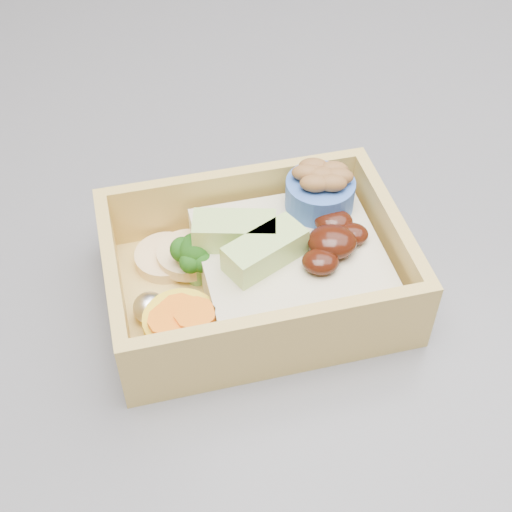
{
  "coord_description": "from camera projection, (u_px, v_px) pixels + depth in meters",
  "views": [
    {
      "loc": [
        0.06,
        -0.33,
        1.23
      ],
      "look_at": [
        0.04,
        -0.07,
        0.95
      ],
      "focal_mm": 50.0,
      "sensor_mm": 36.0,
      "label": 1
    }
  ],
  "objects": [
    {
      "name": "bento_box",
      "position": [
        265.0,
        265.0,
        0.39
      ],
      "size": [
        0.19,
        0.16,
        0.06
      ],
      "rotation": [
        0.0,
        0.0,
        0.3
      ],
      "color": "#D4AF57",
      "rests_on": "island"
    }
  ]
}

